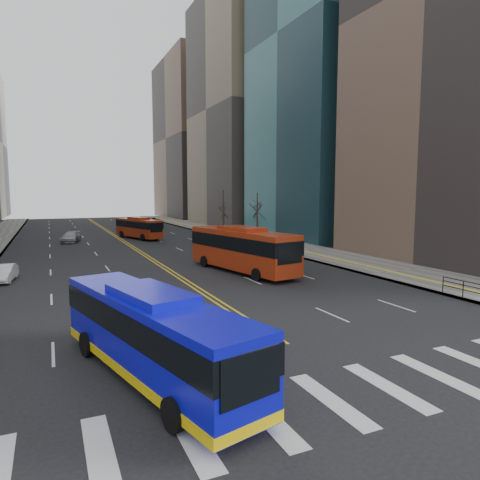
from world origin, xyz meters
name	(u,v)px	position (x,y,z in m)	size (l,w,h in m)	color
ground	(360,393)	(0.00, 0.00, 0.00)	(220.00, 220.00, 0.00)	black
sidewalk_right	(251,238)	(17.50, 45.00, 0.07)	(7.00, 130.00, 0.15)	slate
crosswalk	(360,393)	(0.00, 0.00, 0.01)	(26.70, 4.00, 0.01)	silver
centerline	(117,237)	(0.00, 55.00, 0.01)	(0.55, 100.00, 0.01)	gold
office_towers	(102,92)	(0.12, 68.51, 23.92)	(83.00, 134.00, 58.00)	gray
street_trees	(71,211)	(-7.18, 34.55, 4.87)	(35.20, 47.20, 7.60)	#2F221C
blue_bus	(152,332)	(-6.04, 4.00, 1.70)	(5.02, 11.32, 3.25)	#0D0EC9
red_bus_near	(242,247)	(5.49, 21.72, 2.12)	(5.10, 12.41, 3.81)	#A52D11
red_bus_far	(139,227)	(2.59, 51.62, 1.76)	(5.18, 10.03, 3.15)	#A52D11
car_white	(4,273)	(-12.50, 25.34, 0.63)	(1.34, 3.84, 1.27)	silver
car_dark_mid	(210,237)	(10.90, 44.47, 0.61)	(1.44, 3.57, 1.22)	black
car_silver	(71,237)	(-6.67, 50.81, 0.70)	(1.95, 4.79, 1.39)	#96969B
car_dark_far	(154,220)	(12.01, 83.68, 0.60)	(2.00, 4.33, 1.20)	black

